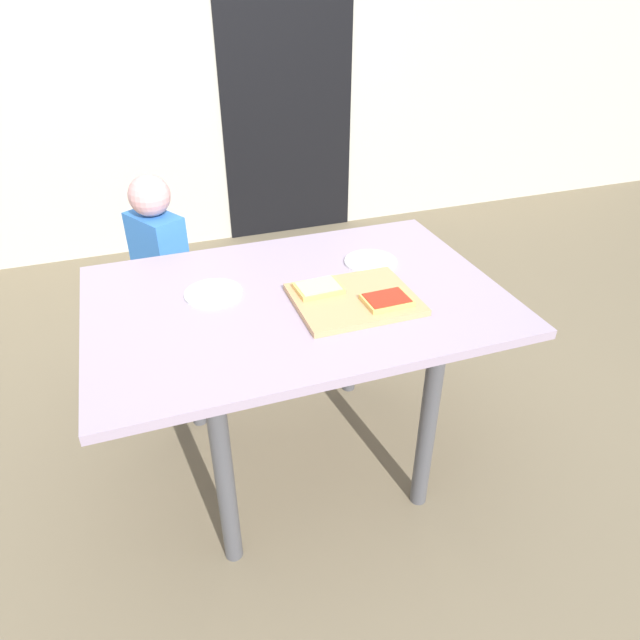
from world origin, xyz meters
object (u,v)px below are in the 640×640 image
object	(u,v)px
pizza_slice_far_left	(318,288)
pizza_slice_near_right	(387,300)
child_left	(162,272)
cutting_board	(354,299)
plate_white_left	(213,293)
dining_table	(297,319)
plate_white_right	(371,262)

from	to	relation	value
pizza_slice_far_left	pizza_slice_near_right	world-z (taller)	same
pizza_slice_near_right	child_left	size ratio (longest dim) A/B	0.15
cutting_board	pizza_slice_near_right	distance (m)	0.11
pizza_slice_near_right	cutting_board	bearing A→B (deg)	140.37
plate_white_left	dining_table	bearing A→B (deg)	-21.35
plate_white_left	child_left	bearing A→B (deg)	102.30
dining_table	plate_white_left	bearing A→B (deg)	158.65
plate_white_right	child_left	xyz separation A→B (m)	(-0.72, 0.56, -0.19)
dining_table	pizza_slice_near_right	world-z (taller)	pizza_slice_near_right
pizza_slice_near_right	plate_white_right	xyz separation A→B (m)	(0.08, 0.31, -0.02)
plate_white_right	child_left	distance (m)	0.93
pizza_slice_far_left	plate_white_left	xyz separation A→B (m)	(-0.33, 0.12, -0.02)
cutting_board	child_left	bearing A→B (deg)	124.83
plate_white_right	cutting_board	bearing A→B (deg)	-124.32
pizza_slice_near_right	child_left	bearing A→B (deg)	126.36
pizza_slice_far_left	plate_white_right	world-z (taller)	pizza_slice_far_left
cutting_board	plate_white_left	size ratio (longest dim) A/B	2.01
plate_white_left	plate_white_right	size ratio (longest dim) A/B	1.00
cutting_board	dining_table	bearing A→B (deg)	148.96
cutting_board	child_left	xyz separation A→B (m)	(-0.56, 0.80, -0.20)
child_left	pizza_slice_far_left	bearing A→B (deg)	-57.53
dining_table	cutting_board	xyz separation A→B (m)	(0.17, -0.10, 0.10)
cutting_board	plate_white_left	distance (m)	0.47
dining_table	pizza_slice_far_left	world-z (taller)	pizza_slice_far_left
cutting_board	pizza_slice_far_left	xyz separation A→B (m)	(-0.10, 0.08, 0.02)
pizza_slice_far_left	child_left	xyz separation A→B (m)	(-0.46, 0.72, -0.22)
pizza_slice_near_right	plate_white_left	xyz separation A→B (m)	(-0.51, 0.27, -0.02)
plate_white_right	child_left	world-z (taller)	child_left
cutting_board	plate_white_left	bearing A→B (deg)	154.66
dining_table	plate_white_right	distance (m)	0.38
child_left	dining_table	bearing A→B (deg)	-60.89
plate_white_left	plate_white_right	world-z (taller)	same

